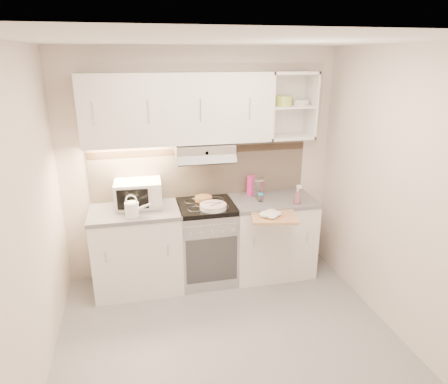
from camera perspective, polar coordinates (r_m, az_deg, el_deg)
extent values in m
plane|color=gray|center=(3.78, 0.86, -20.58)|extent=(3.00, 3.00, 0.00)
cube|color=beige|center=(4.44, -3.34, 3.84)|extent=(3.00, 0.04, 2.50)
cube|color=beige|center=(1.96, 11.22, -17.36)|extent=(3.00, 0.04, 2.50)
cube|color=beige|center=(3.16, -26.59, -4.59)|extent=(0.04, 2.80, 2.50)
cube|color=beige|center=(3.77, 23.74, -0.56)|extent=(0.04, 2.80, 2.50)
cube|color=white|center=(2.92, 1.12, 20.85)|extent=(3.00, 2.80, 0.04)
cube|color=#C6B299|center=(4.44, -3.32, 3.44)|extent=(2.40, 0.02, 0.64)
cube|color=#382A1E|center=(4.38, -3.35, 5.93)|extent=(2.40, 0.01, 0.08)
cube|color=white|center=(4.12, -6.62, 11.78)|extent=(1.90, 0.34, 0.70)
cube|color=white|center=(4.41, 9.42, 12.13)|extent=(0.50, 0.34, 0.70)
cylinder|color=#A6BC48|center=(4.38, 8.46, 12.79)|extent=(0.19, 0.19, 0.10)
cylinder|color=silver|center=(4.45, 10.90, 12.47)|extent=(0.18, 0.18, 0.06)
cube|color=#B7B7BC|center=(4.19, -2.94, 6.18)|extent=(0.60, 0.40, 0.12)
cube|color=white|center=(4.40, -12.24, -8.20)|extent=(0.90, 0.60, 0.86)
cube|color=slate|center=(4.21, -12.66, -2.74)|extent=(0.92, 0.62, 0.04)
cube|color=white|center=(4.63, 6.74, -6.44)|extent=(0.90, 0.60, 0.86)
cube|color=slate|center=(4.46, 6.96, -1.20)|extent=(0.92, 0.62, 0.04)
cube|color=#B7B7BC|center=(4.45, -2.49, -7.46)|extent=(0.60, 0.58, 0.85)
cube|color=black|center=(4.27, -2.57, -2.04)|extent=(0.60, 0.60, 0.05)
cube|color=silver|center=(4.27, -12.16, -0.18)|extent=(0.49, 0.37, 0.27)
cube|color=black|center=(4.11, -12.10, -0.97)|extent=(0.31, 0.03, 0.21)
cylinder|color=white|center=(4.02, -13.03, -2.42)|extent=(0.13, 0.13, 0.15)
cone|color=white|center=(3.99, -11.60, -2.17)|extent=(0.19, 0.08, 0.11)
torus|color=white|center=(3.99, -13.12, -1.17)|extent=(0.12, 0.04, 0.12)
cylinder|color=silver|center=(4.13, -1.55, -2.30)|extent=(0.28, 0.28, 0.02)
cylinder|color=silver|center=(4.12, -1.55, -2.07)|extent=(0.28, 0.28, 0.02)
cylinder|color=silver|center=(4.12, -1.56, -1.84)|extent=(0.28, 0.28, 0.02)
cube|color=silver|center=(4.11, -1.56, -1.69)|extent=(0.18, 0.03, 0.01)
cylinder|color=tan|center=(4.36, -2.94, -0.94)|extent=(0.19, 0.19, 0.05)
cylinder|color=#E52B90|center=(4.54, 3.94, 0.97)|extent=(0.11, 0.11, 0.21)
cube|color=#E52B90|center=(4.56, 4.48, 1.40)|extent=(0.02, 0.03, 0.09)
cylinder|color=white|center=(4.42, 4.98, 0.40)|extent=(0.11, 0.11, 0.21)
cylinder|color=#B7B7BC|center=(4.39, 5.02, 1.82)|extent=(0.12, 0.12, 0.02)
cylinder|color=silver|center=(4.35, 5.26, -0.88)|extent=(0.06, 0.06, 0.07)
cylinder|color=#2589BC|center=(4.33, 5.28, -0.32)|extent=(0.06, 0.06, 0.02)
cone|color=pink|center=(4.32, 10.47, -0.77)|extent=(0.08, 0.08, 0.14)
cube|color=tan|center=(4.05, 7.11, -3.43)|extent=(0.51, 0.48, 0.02)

